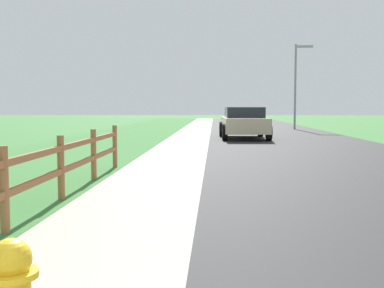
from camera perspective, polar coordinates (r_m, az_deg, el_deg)
name	(u,v)px	position (r m, az deg, el deg)	size (l,w,h in m)	color
ground_plane	(210,135)	(25.57, 2.20, 1.14)	(120.00, 120.00, 0.00)	#3A7235
road_asphalt	(272,133)	(27.76, 9.49, 1.35)	(7.00, 66.00, 0.01)	#292929
curb_concrete	(159,132)	(27.75, -3.97, 1.40)	(6.00, 66.00, 0.01)	#B29E90
grass_verge	(133,132)	(27.97, -7.02, 1.40)	(5.00, 66.00, 0.00)	#3A7235
rail_fence	(37,171)	(6.87, -18.05, -3.13)	(0.11, 10.33, 1.03)	#8E5D38
parked_suv_beige	(244,122)	(22.43, 6.22, 2.60)	(2.27, 4.69, 1.47)	#C6B793
street_lamp	(297,78)	(32.37, 12.47, 7.69)	(1.17, 0.20, 5.57)	gray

